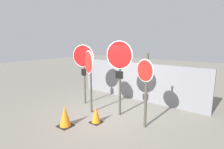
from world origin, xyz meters
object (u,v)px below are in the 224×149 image
Objects in this scene: stop_sign_1 at (89,68)px; stop_sign_2 at (119,63)px; stop_sign_3 at (145,80)px; stop_sign_0 at (84,61)px; traffic_cone_0 at (96,115)px; traffic_cone_1 at (65,116)px.

stop_sign_1 is 0.87× the size of stop_sign_2.
stop_sign_1 is 1.01× the size of stop_sign_3.
stop_sign_1 is at bearing -51.37° from stop_sign_0.
traffic_cone_0 is (-0.26, -0.92, -1.60)m from stop_sign_2.
traffic_cone_1 is (0.15, -1.25, -1.33)m from stop_sign_1.
stop_sign_0 is 1.09× the size of stop_sign_3.
traffic_cone_1 is (-0.59, -0.76, 0.06)m from traffic_cone_0.
traffic_cone_0 is at bearing -52.00° from stop_sign_0.
stop_sign_3 is (2.97, -0.34, -0.31)m from stop_sign_0.
stop_sign_1 is (0.84, -0.52, -0.15)m from stop_sign_0.
stop_sign_1 is 1.83m from traffic_cone_1.
stop_sign_3 is at bearing -26.13° from stop_sign_0.
stop_sign_0 is at bearing -167.52° from stop_sign_3.
stop_sign_3 is (1.12, -0.26, -0.38)m from stop_sign_2.
stop_sign_2 is (1.85, -0.09, 0.07)m from stop_sign_0.
stop_sign_1 is at bearing 146.80° from traffic_cone_0.
traffic_cone_0 is at bearing -116.17° from stop_sign_2.
stop_sign_2 reaches higher than stop_sign_3.
stop_sign_2 reaches higher than traffic_cone_0.
stop_sign_2 reaches higher than stop_sign_1.
traffic_cone_0 is at bearing -135.13° from stop_sign_3.
stop_sign_2 is at bearing 63.02° from traffic_cone_1.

